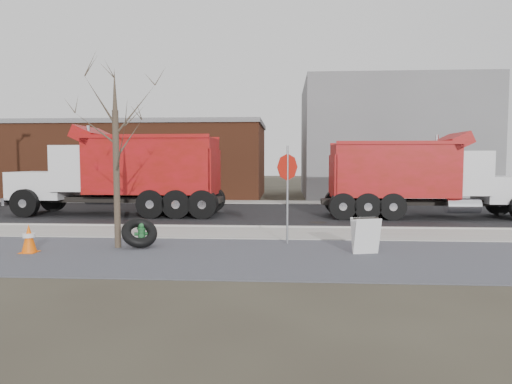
# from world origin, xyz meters

# --- Properties ---
(ground) EXTENTS (120.00, 120.00, 0.00)m
(ground) POSITION_xyz_m (0.00, 0.00, 0.00)
(ground) COLOR #383328
(ground) RESTS_ON ground
(gravel_verge) EXTENTS (60.00, 5.00, 0.03)m
(gravel_verge) POSITION_xyz_m (0.00, -3.50, 0.01)
(gravel_verge) COLOR slate
(gravel_verge) RESTS_ON ground
(sidewalk) EXTENTS (60.00, 2.50, 0.06)m
(sidewalk) POSITION_xyz_m (0.00, 0.25, 0.03)
(sidewalk) COLOR #9E9B93
(sidewalk) RESTS_ON ground
(curb) EXTENTS (60.00, 0.15, 0.11)m
(curb) POSITION_xyz_m (0.00, 1.55, 0.06)
(curb) COLOR #9E9B93
(curb) RESTS_ON ground
(road) EXTENTS (60.00, 9.40, 0.02)m
(road) POSITION_xyz_m (0.00, 6.30, 0.01)
(road) COLOR black
(road) RESTS_ON ground
(far_sidewalk) EXTENTS (60.00, 2.00, 0.06)m
(far_sidewalk) POSITION_xyz_m (0.00, 12.00, 0.03)
(far_sidewalk) COLOR #9E9B93
(far_sidewalk) RESTS_ON ground
(building_grey) EXTENTS (12.00, 10.00, 8.00)m
(building_grey) POSITION_xyz_m (9.00, 18.00, 4.00)
(building_grey) COLOR gray
(building_grey) RESTS_ON ground
(building_brick) EXTENTS (20.20, 8.20, 5.30)m
(building_brick) POSITION_xyz_m (-10.00, 17.00, 2.65)
(building_brick) COLOR brown
(building_brick) RESTS_ON ground
(bare_tree) EXTENTS (3.20, 3.20, 5.20)m
(bare_tree) POSITION_xyz_m (-3.20, -2.60, 3.30)
(bare_tree) COLOR #382D23
(bare_tree) RESTS_ON ground
(fire_hydrant) EXTENTS (0.43, 0.42, 0.76)m
(fire_hydrant) POSITION_xyz_m (-2.59, -2.29, 0.35)
(fire_hydrant) COLOR #286B38
(fire_hydrant) RESTS_ON ground
(truck_tire) EXTENTS (1.38, 1.34, 0.93)m
(truck_tire) POSITION_xyz_m (-2.58, -2.50, 0.46)
(truck_tire) COLOR black
(truck_tire) RESTS_ON ground
(stop_sign) EXTENTS (0.63, 0.57, 3.01)m
(stop_sign) POSITION_xyz_m (1.74, -1.67, 2.04)
(stop_sign) COLOR gray
(stop_sign) RESTS_ON ground
(sandwich_board) EXTENTS (0.81, 0.61, 1.00)m
(sandwich_board) POSITION_xyz_m (3.86, -3.04, 0.53)
(sandwich_board) COLOR white
(sandwich_board) RESTS_ON ground
(traffic_cone_far) EXTENTS (0.43, 0.43, 0.82)m
(traffic_cone_far) POSITION_xyz_m (-5.39, -3.45, 0.41)
(traffic_cone_far) COLOR #F95E07
(traffic_cone_far) RESTS_ON ground
(dump_truck_red_a) EXTENTS (9.30, 2.59, 3.74)m
(dump_truck_red_a) POSITION_xyz_m (7.67, 5.28, 1.90)
(dump_truck_red_a) COLOR black
(dump_truck_red_a) RESTS_ON ground
(dump_truck_red_b) EXTENTS (9.82, 2.87, 4.08)m
(dump_truck_red_b) POSITION_xyz_m (-5.76, 5.34, 2.07)
(dump_truck_red_b) COLOR black
(dump_truck_red_b) RESTS_ON ground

